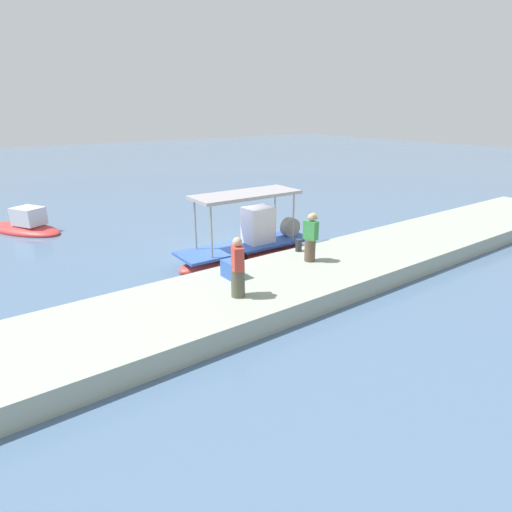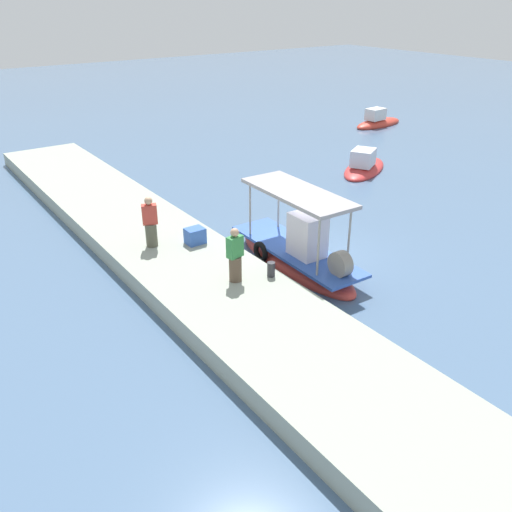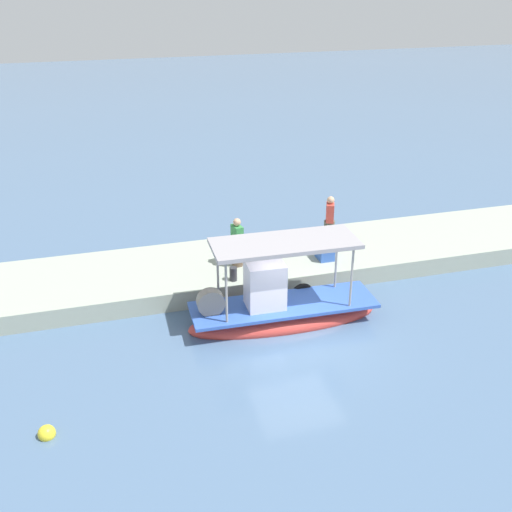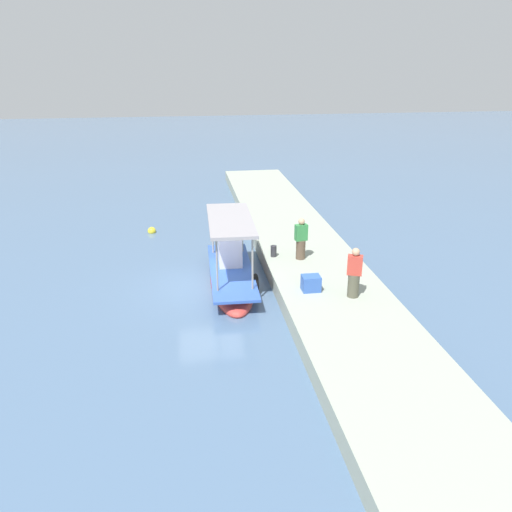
{
  "view_description": "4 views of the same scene",
  "coord_description": "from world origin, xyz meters",
  "px_view_note": "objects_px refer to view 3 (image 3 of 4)",
  "views": [
    {
      "loc": [
        -9.01,
        -13.9,
        5.68
      ],
      "look_at": [
        -0.66,
        -2.6,
        0.78
      ],
      "focal_mm": 30.03,
      "sensor_mm": 36.0,
      "label": 1
    },
    {
      "loc": [
        12.64,
        -11.38,
        8.36
      ],
      "look_at": [
        0.23,
        -2.57,
        0.85
      ],
      "focal_mm": 37.75,
      "sensor_mm": 36.0,
      "label": 2
    },
    {
      "loc": [
        5.3,
        14.19,
        9.74
      ],
      "look_at": [
        0.36,
        -3.09,
        1.19
      ],
      "focal_mm": 43.12,
      "sensor_mm": 36.0,
      "label": 3
    },
    {
      "loc": [
        -17.9,
        0.88,
        8.22
      ],
      "look_at": [
        -0.21,
        -1.78,
        1.24
      ],
      "focal_mm": 36.08,
      "sensor_mm": 36.0,
      "label": 4
    }
  ],
  "objects_px": {
    "fisherman_by_crate": "(329,222)",
    "marker_buoy": "(47,433)",
    "main_fishing_boat": "(280,308)",
    "mooring_bollard": "(233,274)",
    "cargo_crate": "(325,251)",
    "fisherman_near_bollard": "(237,244)"
  },
  "relations": [
    {
      "from": "main_fishing_boat",
      "to": "mooring_bollard",
      "type": "xyz_separation_m",
      "value": [
        0.97,
        -1.83,
        0.38
      ]
    },
    {
      "from": "main_fishing_boat",
      "to": "marker_buoy",
      "type": "distance_m",
      "value": 7.43
    },
    {
      "from": "fisherman_near_bollard",
      "to": "mooring_bollard",
      "type": "distance_m",
      "value": 1.22
    },
    {
      "from": "main_fishing_boat",
      "to": "cargo_crate",
      "type": "xyz_separation_m",
      "value": [
        -2.42,
        -2.52,
        0.42
      ]
    },
    {
      "from": "fisherman_near_bollard",
      "to": "marker_buoy",
      "type": "height_order",
      "value": "fisherman_near_bollard"
    },
    {
      "from": "fisherman_by_crate",
      "to": "mooring_bollard",
      "type": "relative_size",
      "value": 3.82
    },
    {
      "from": "main_fishing_boat",
      "to": "fisherman_by_crate",
      "type": "relative_size",
      "value": 3.34
    },
    {
      "from": "fisherman_near_bollard",
      "to": "cargo_crate",
      "type": "distance_m",
      "value": 3.05
    },
    {
      "from": "fisherman_near_bollard",
      "to": "mooring_bollard",
      "type": "bearing_deg",
      "value": 68.69
    },
    {
      "from": "main_fishing_boat",
      "to": "cargo_crate",
      "type": "bearing_deg",
      "value": -133.84
    },
    {
      "from": "mooring_bollard",
      "to": "cargo_crate",
      "type": "relative_size",
      "value": 0.73
    },
    {
      "from": "fisherman_by_crate",
      "to": "cargo_crate",
      "type": "distance_m",
      "value": 1.54
    },
    {
      "from": "fisherman_by_crate",
      "to": "mooring_bollard",
      "type": "xyz_separation_m",
      "value": [
        4.06,
        1.98,
        -0.56
      ]
    },
    {
      "from": "main_fishing_boat",
      "to": "fisherman_near_bollard",
      "type": "xyz_separation_m",
      "value": [
        0.57,
        -2.85,
        0.91
      ]
    },
    {
      "from": "marker_buoy",
      "to": "fisherman_near_bollard",
      "type": "bearing_deg",
      "value": -134.65
    },
    {
      "from": "fisherman_near_bollard",
      "to": "fisherman_by_crate",
      "type": "distance_m",
      "value": 3.78
    },
    {
      "from": "fisherman_near_bollard",
      "to": "fisherman_by_crate",
      "type": "xyz_separation_m",
      "value": [
        -3.66,
        -0.96,
        0.03
      ]
    },
    {
      "from": "marker_buoy",
      "to": "main_fishing_boat",
      "type": "bearing_deg",
      "value": -153.65
    },
    {
      "from": "main_fishing_boat",
      "to": "mooring_bollard",
      "type": "height_order",
      "value": "main_fishing_boat"
    },
    {
      "from": "fisherman_by_crate",
      "to": "marker_buoy",
      "type": "distance_m",
      "value": 12.12
    },
    {
      "from": "fisherman_near_bollard",
      "to": "cargo_crate",
      "type": "bearing_deg",
      "value": 173.68
    },
    {
      "from": "fisherman_near_bollard",
      "to": "marker_buoy",
      "type": "distance_m",
      "value": 8.74
    }
  ]
}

